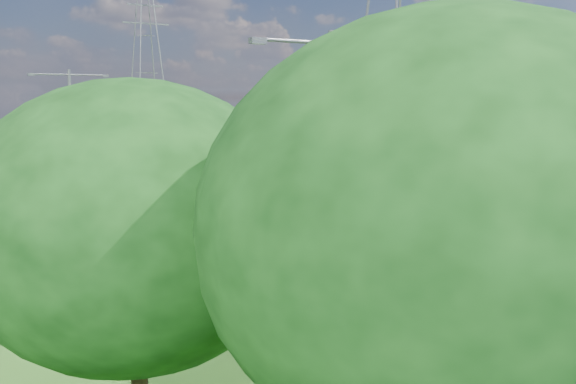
% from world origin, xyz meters
% --- Properties ---
extents(ground, '(260.00, 260.00, 0.00)m').
position_xyz_m(ground, '(0.00, 60.00, 0.00)').
color(ground, '#215116').
rests_on(ground, ground).
extents(road, '(8.00, 150.00, 0.06)m').
position_xyz_m(road, '(0.00, 66.00, 0.03)').
color(road, black).
rests_on(road, ground).
extents(curb_left, '(0.50, 150.00, 0.22)m').
position_xyz_m(curb_left, '(-4.25, 66.00, 0.11)').
color(curb_left, gray).
rests_on(curb_left, ground).
extents(curb_right, '(0.50, 150.00, 0.22)m').
position_xyz_m(curb_right, '(4.25, 66.00, 0.11)').
color(curb_right, gray).
rests_on(curb_right, ground).
extents(speed_limit_sign, '(0.55, 0.09, 2.40)m').
position_xyz_m(speed_limit_sign, '(5.20, 37.98, 1.60)').
color(speed_limit_sign, slate).
rests_on(speed_limit_sign, ground).
extents(streetlight_near_left, '(5.90, 0.25, 10.00)m').
position_xyz_m(streetlight_near_left, '(-6.00, 12.00, 5.94)').
color(streetlight_near_left, slate).
rests_on(streetlight_near_left, ground).
extents(streetlight_mid_left, '(5.90, 0.25, 10.00)m').
position_xyz_m(streetlight_mid_left, '(-6.00, 45.00, 5.94)').
color(streetlight_mid_left, slate).
rests_on(streetlight_mid_left, ground).
extents(streetlight_far_right, '(5.90, 0.25, 10.00)m').
position_xyz_m(streetlight_far_right, '(6.00, 78.00, 5.94)').
color(streetlight_far_right, slate).
rests_on(streetlight_far_right, ground).
extents(power_tower_near, '(9.00, 6.40, 28.00)m').
position_xyz_m(power_tower_near, '(22.00, 40.00, 14.01)').
color(power_tower_near, slate).
rests_on(power_tower_near, ground).
extents(power_tower_far, '(9.00, 6.40, 28.00)m').
position_xyz_m(power_tower_far, '(26.00, 115.00, 14.01)').
color(power_tower_far, slate).
rests_on(power_tower_far, ground).
extents(tree_la, '(7.14, 7.14, 8.30)m').
position_xyz_m(tree_la, '(-14.00, 8.00, 5.27)').
color(tree_la, black).
rests_on(tree_la, ground).
extents(tree_lf, '(7.98, 7.98, 9.28)m').
position_xyz_m(tree_lf, '(-11.00, 2.00, 5.89)').
color(tree_lf, black).
rests_on(tree_lf, ground).
extents(tree_rb, '(6.72, 6.72, 7.82)m').
position_xyz_m(tree_rb, '(16.00, 30.00, 4.95)').
color(tree_rb, black).
rests_on(tree_rb, ground).
extents(tree_rc, '(5.88, 5.88, 6.84)m').
position_xyz_m(tree_rc, '(15.00, 52.00, 4.33)').
color(tree_rc, black).
rests_on(tree_rc, ground).
extents(tree_rd, '(7.14, 7.14, 8.30)m').
position_xyz_m(tree_rd, '(17.00, 76.00, 5.27)').
color(tree_rd, black).
rests_on(tree_rd, ground).
extents(tree_re, '(5.46, 5.46, 6.35)m').
position_xyz_m(tree_re, '(14.50, 100.00, 4.02)').
color(tree_re, black).
rests_on(tree_re, ground).
extents(tree_rf, '(6.30, 6.30, 7.33)m').
position_xyz_m(tree_rf, '(18.00, 120.00, 4.64)').
color(tree_rf, black).
rests_on(tree_rf, ground).
extents(bus_outbound, '(3.06, 11.51, 3.18)m').
position_xyz_m(bus_outbound, '(0.86, 62.46, 1.65)').
color(bus_outbound, silver).
rests_on(bus_outbound, road).
extents(bus_inbound, '(3.43, 10.49, 2.87)m').
position_xyz_m(bus_inbound, '(-2.11, 28.68, 1.49)').
color(bus_inbound, silver).
rests_on(bus_inbound, road).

